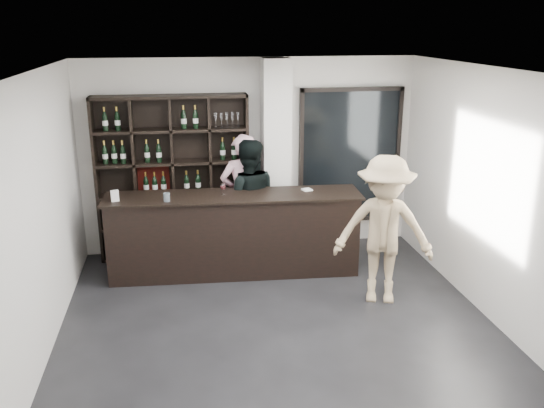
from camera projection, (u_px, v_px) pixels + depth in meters
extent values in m
cube|color=black|center=(281.00, 334.00, 6.53)|extent=(5.00, 5.50, 0.01)
cube|color=silver|center=(276.00, 159.00, 8.47)|extent=(0.40, 0.40, 2.90)
cube|color=black|center=(350.00, 156.00, 8.87)|extent=(1.60, 0.08, 2.10)
cube|color=black|center=(350.00, 156.00, 8.87)|extent=(1.48, 0.02, 1.98)
cube|color=black|center=(234.00, 235.00, 7.95)|extent=(3.39, 0.64, 1.11)
cube|color=black|center=(233.00, 196.00, 7.78)|extent=(3.47, 0.72, 0.03)
imported|color=#F7BBCA|center=(243.00, 196.00, 8.48)|extent=(0.73, 0.54, 1.85)
imported|color=black|center=(248.00, 201.00, 8.31)|extent=(0.93, 0.76, 1.81)
imported|color=tan|center=(384.00, 230.00, 7.05)|extent=(1.36, 1.03, 1.87)
cylinder|color=#9BADBA|center=(167.00, 197.00, 7.47)|extent=(0.09, 0.09, 0.11)
cube|color=white|center=(307.00, 190.00, 7.97)|extent=(0.15, 0.15, 0.02)
cube|color=white|center=(115.00, 196.00, 7.47)|extent=(0.11, 0.08, 0.15)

